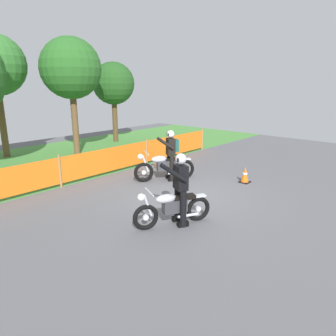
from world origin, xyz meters
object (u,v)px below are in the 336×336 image
at_px(motorcycle_lead, 172,207).
at_px(rider_lead, 180,187).
at_px(rider_trailing, 171,152).
at_px(traffic_cone, 245,175).
at_px(motorcycle_trailing, 164,166).

height_order(motorcycle_lead, rider_lead, rider_lead).
xyz_separation_m(motorcycle_lead, rider_trailing, (2.64, 2.36, 0.51)).
bearing_deg(rider_lead, motorcycle_lead, 0.57).
relative_size(rider_lead, traffic_cone, 3.19).
distance_m(motorcycle_lead, rider_trailing, 3.58).
xyz_separation_m(rider_trailing, traffic_cone, (1.39, -2.04, -0.69)).
distance_m(motorcycle_lead, rider_lead, 0.51).
height_order(motorcycle_lead, rider_trailing, rider_trailing).
bearing_deg(rider_lead, rider_trailing, -108.88).
bearing_deg(rider_trailing, rider_lead, 77.07).
height_order(motorcycle_trailing, rider_lead, rider_lead).
distance_m(motorcycle_lead, motorcycle_trailing, 3.48).
distance_m(motorcycle_trailing, traffic_cone, 2.69).
bearing_deg(traffic_cone, rider_trailing, 124.29).
bearing_deg(motorcycle_trailing, motorcycle_lead, 77.87).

